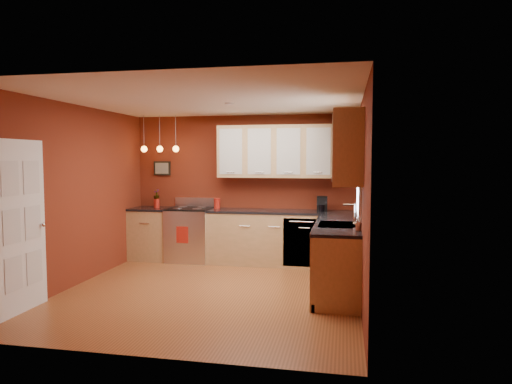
% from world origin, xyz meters
% --- Properties ---
extents(floor, '(4.20, 4.20, 0.00)m').
position_xyz_m(floor, '(0.00, 0.00, 0.00)').
color(floor, '#9B562D').
rests_on(floor, ground).
extents(ceiling, '(4.00, 4.20, 0.02)m').
position_xyz_m(ceiling, '(0.00, 0.00, 2.60)').
color(ceiling, white).
rests_on(ceiling, wall_back).
extents(wall_back, '(4.00, 0.02, 2.60)m').
position_xyz_m(wall_back, '(0.00, 2.10, 1.30)').
color(wall_back, maroon).
rests_on(wall_back, floor).
extents(wall_front, '(4.00, 0.02, 2.60)m').
position_xyz_m(wall_front, '(0.00, -2.10, 1.30)').
color(wall_front, maroon).
rests_on(wall_front, floor).
extents(wall_left, '(0.02, 4.20, 2.60)m').
position_xyz_m(wall_left, '(-2.00, 0.00, 1.30)').
color(wall_left, maroon).
rests_on(wall_left, floor).
extents(wall_right, '(0.02, 4.20, 2.60)m').
position_xyz_m(wall_right, '(2.00, 0.00, 1.30)').
color(wall_right, maroon).
rests_on(wall_right, floor).
extents(base_cabinets_back_left, '(0.70, 0.60, 0.90)m').
position_xyz_m(base_cabinets_back_left, '(-1.65, 1.80, 0.45)').
color(base_cabinets_back_left, tan).
rests_on(base_cabinets_back_left, floor).
extents(base_cabinets_back_right, '(2.54, 0.60, 0.90)m').
position_xyz_m(base_cabinets_back_right, '(0.73, 1.80, 0.45)').
color(base_cabinets_back_right, tan).
rests_on(base_cabinets_back_right, floor).
extents(base_cabinets_right, '(0.60, 2.10, 0.90)m').
position_xyz_m(base_cabinets_right, '(1.70, 0.45, 0.45)').
color(base_cabinets_right, tan).
rests_on(base_cabinets_right, floor).
extents(counter_back_left, '(0.70, 0.62, 0.04)m').
position_xyz_m(counter_back_left, '(-1.65, 1.80, 0.92)').
color(counter_back_left, black).
rests_on(counter_back_left, base_cabinets_back_left).
extents(counter_back_right, '(2.54, 0.62, 0.04)m').
position_xyz_m(counter_back_right, '(0.73, 1.80, 0.92)').
color(counter_back_right, black).
rests_on(counter_back_right, base_cabinets_back_right).
extents(counter_right, '(0.62, 2.10, 0.04)m').
position_xyz_m(counter_right, '(1.70, 0.45, 0.92)').
color(counter_right, black).
rests_on(counter_right, base_cabinets_right).
extents(gas_range, '(0.76, 0.64, 1.11)m').
position_xyz_m(gas_range, '(-0.92, 1.80, 0.48)').
color(gas_range, silver).
rests_on(gas_range, floor).
extents(dishwasher_front, '(0.60, 0.02, 0.80)m').
position_xyz_m(dishwasher_front, '(1.10, 1.51, 0.45)').
color(dishwasher_front, silver).
rests_on(dishwasher_front, base_cabinets_back_right).
extents(sink, '(0.50, 0.70, 0.33)m').
position_xyz_m(sink, '(1.70, 0.30, 0.92)').
color(sink, '#97979D').
rests_on(sink, counter_right).
extents(window, '(0.06, 1.02, 1.22)m').
position_xyz_m(window, '(1.97, 0.30, 1.69)').
color(window, white).
rests_on(window, wall_right).
extents(door_left_wall, '(0.12, 0.82, 2.05)m').
position_xyz_m(door_left_wall, '(-1.97, -1.20, 1.03)').
color(door_left_wall, white).
rests_on(door_left_wall, floor).
extents(upper_cabinets_back, '(2.00, 0.35, 0.90)m').
position_xyz_m(upper_cabinets_back, '(0.60, 1.93, 1.95)').
color(upper_cabinets_back, tan).
rests_on(upper_cabinets_back, wall_back).
extents(upper_cabinets_right, '(0.35, 1.95, 0.90)m').
position_xyz_m(upper_cabinets_right, '(1.82, 0.32, 1.95)').
color(upper_cabinets_right, tan).
rests_on(upper_cabinets_right, wall_right).
extents(wall_picture, '(0.32, 0.03, 0.26)m').
position_xyz_m(wall_picture, '(-1.55, 2.08, 1.65)').
color(wall_picture, black).
rests_on(wall_picture, wall_back).
extents(pendant_lights, '(0.71, 0.11, 0.66)m').
position_xyz_m(pendant_lights, '(-1.45, 1.75, 2.01)').
color(pendant_lights, '#97979D').
rests_on(pendant_lights, ceiling).
extents(red_canister, '(0.12, 0.12, 0.18)m').
position_xyz_m(red_canister, '(-0.45, 1.92, 1.03)').
color(red_canister, '#A81D12').
rests_on(red_canister, counter_back_right).
extents(red_vase, '(0.10, 0.10, 0.16)m').
position_xyz_m(red_vase, '(-1.55, 1.81, 1.02)').
color(red_vase, '#A81D12').
rests_on(red_vase, counter_back_left).
extents(flowers, '(0.14, 0.14, 0.19)m').
position_xyz_m(flowers, '(-1.55, 1.81, 1.18)').
color(flowers, '#A81D12').
rests_on(flowers, red_vase).
extents(coffee_maker, '(0.18, 0.18, 0.25)m').
position_xyz_m(coffee_maker, '(1.42, 1.83, 1.06)').
color(coffee_maker, black).
rests_on(coffee_maker, counter_back_right).
extents(soap_pump, '(0.10, 0.10, 0.17)m').
position_xyz_m(soap_pump, '(1.95, -0.24, 1.02)').
color(soap_pump, silver).
rests_on(soap_pump, counter_right).
extents(dish_towel, '(0.21, 0.01, 0.29)m').
position_xyz_m(dish_towel, '(-0.95, 1.47, 0.52)').
color(dish_towel, '#A81D12').
rests_on(dish_towel, gas_range).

